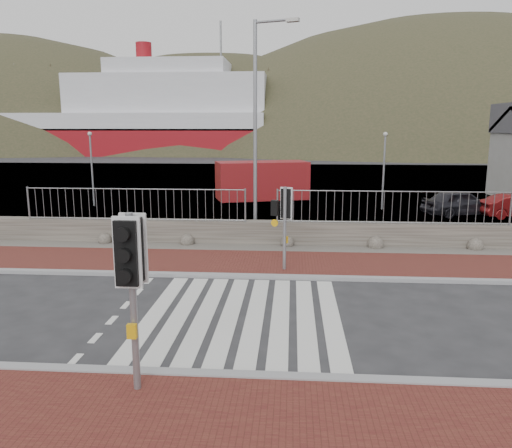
# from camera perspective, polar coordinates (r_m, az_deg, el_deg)

# --- Properties ---
(ground) EXTENTS (220.00, 220.00, 0.00)m
(ground) POSITION_cam_1_polar(r_m,az_deg,el_deg) (12.07, -1.56, -10.45)
(ground) COLOR #28282B
(ground) RESTS_ON ground
(sidewalk_near) EXTENTS (40.00, 4.00, 0.08)m
(sidewalk_near) POSITION_cam_1_polar(r_m,az_deg,el_deg) (7.66, -5.64, -24.01)
(sidewalk_near) COLOR brown
(sidewalk_near) RESTS_ON ground
(sidewalk_far) EXTENTS (40.00, 3.00, 0.08)m
(sidewalk_far) POSITION_cam_1_polar(r_m,az_deg,el_deg) (16.31, 0.01, -4.50)
(sidewalk_far) COLOR brown
(sidewalk_far) RESTS_ON ground
(kerb_near) EXTENTS (40.00, 0.25, 0.12)m
(kerb_near) POSITION_cam_1_polar(r_m,az_deg,el_deg) (9.34, -3.48, -16.93)
(kerb_near) COLOR gray
(kerb_near) RESTS_ON ground
(kerb_far) EXTENTS (40.00, 0.25, 0.12)m
(kerb_far) POSITION_cam_1_polar(r_m,az_deg,el_deg) (14.87, -0.41, -6.02)
(kerb_far) COLOR gray
(kerb_far) RESTS_ON ground
(zebra_crossing) EXTENTS (4.62, 5.60, 0.01)m
(zebra_crossing) POSITION_cam_1_polar(r_m,az_deg,el_deg) (12.06, -1.56, -10.42)
(zebra_crossing) COLOR silver
(zebra_crossing) RESTS_ON ground
(gravel_strip) EXTENTS (40.00, 1.50, 0.06)m
(gravel_strip) POSITION_cam_1_polar(r_m,az_deg,el_deg) (18.24, 0.47, -2.83)
(gravel_strip) COLOR #59544C
(gravel_strip) RESTS_ON ground
(stone_wall) EXTENTS (40.00, 0.60, 0.90)m
(stone_wall) POSITION_cam_1_polar(r_m,az_deg,el_deg) (18.92, 0.63, -1.01)
(stone_wall) COLOR #4C473F
(stone_wall) RESTS_ON ground
(railing) EXTENTS (18.07, 0.07, 1.22)m
(railing) POSITION_cam_1_polar(r_m,az_deg,el_deg) (18.53, 0.61, 3.03)
(railing) COLOR gray
(railing) RESTS_ON stone_wall
(quay) EXTENTS (120.00, 40.00, 0.50)m
(quay) POSITION_cam_1_polar(r_m,az_deg,el_deg) (39.33, 2.50, 4.68)
(quay) COLOR #4C4C4F
(quay) RESTS_ON ground
(water) EXTENTS (220.00, 50.00, 0.05)m
(water) POSITION_cam_1_polar(r_m,az_deg,el_deg) (74.20, 3.32, 7.73)
(water) COLOR #3F4C54
(water) RESTS_ON ground
(ferry) EXTENTS (50.00, 16.00, 20.00)m
(ferry) POSITION_cam_1_polar(r_m,az_deg,el_deg) (83.16, -14.18, 11.48)
(ferry) COLOR maroon
(ferry) RESTS_ON ground
(hills_backdrop) EXTENTS (254.00, 90.00, 100.00)m
(hills_backdrop) POSITION_cam_1_polar(r_m,az_deg,el_deg) (102.96, 7.16, -4.40)
(hills_backdrop) COLOR #30341F
(hills_backdrop) RESTS_ON ground
(traffic_signal_near) EXTENTS (0.45, 0.27, 3.09)m
(traffic_signal_near) POSITION_cam_1_polar(r_m,az_deg,el_deg) (8.31, -14.04, -4.65)
(traffic_signal_near) COLOR gray
(traffic_signal_near) RESTS_ON ground
(traffic_signal_far) EXTENTS (0.65, 0.37, 2.64)m
(traffic_signal_far) POSITION_cam_1_polar(r_m,az_deg,el_deg) (15.15, 3.19, 1.53)
(traffic_signal_far) COLOR gray
(traffic_signal_far) RESTS_ON ground
(streetlight) EXTENTS (1.70, 0.69, 8.25)m
(streetlight) POSITION_cam_1_polar(r_m,az_deg,el_deg) (19.26, 0.30, 11.77)
(streetlight) COLOR gray
(streetlight) RESTS_ON ground
(shipping_container) EXTENTS (5.92, 3.80, 2.29)m
(shipping_container) POSITION_cam_1_polar(r_m,az_deg,el_deg) (30.79, 0.69, 5.02)
(shipping_container) COLOR maroon
(shipping_container) RESTS_ON ground
(car_a) EXTENTS (4.11, 2.60, 1.30)m
(car_a) POSITION_cam_1_polar(r_m,az_deg,el_deg) (27.02, 22.29, 2.27)
(car_a) COLOR black
(car_a) RESTS_ON ground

